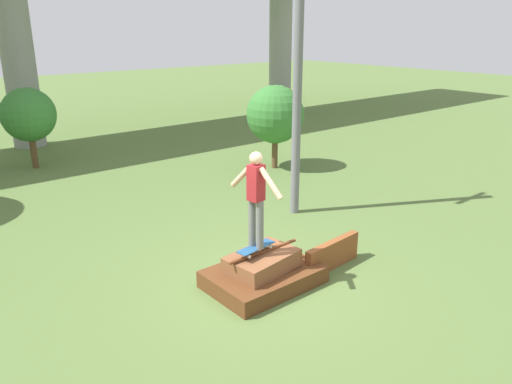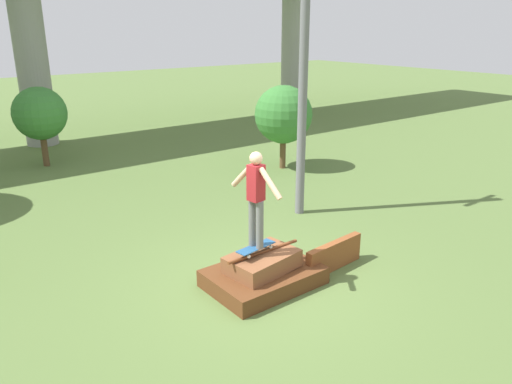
{
  "view_description": "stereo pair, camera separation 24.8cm",
  "coord_description": "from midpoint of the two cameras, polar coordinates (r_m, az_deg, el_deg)",
  "views": [
    {
      "loc": [
        -4.84,
        -5.74,
        4.19
      ],
      "look_at": [
        -0.14,
        0.03,
        1.68
      ],
      "focal_mm": 35.0,
      "sensor_mm": 36.0,
      "label": 1
    },
    {
      "loc": [
        -4.65,
        -5.89,
        4.19
      ],
      "look_at": [
        -0.14,
        0.03,
        1.68
      ],
      "focal_mm": 35.0,
      "sensor_mm": 36.0,
      "label": 2
    }
  ],
  "objects": [
    {
      "name": "ground_plane",
      "position": [
        8.6,
        1.7,
        -10.53
      ],
      "size": [
        80.0,
        80.0,
        0.0
      ],
      "primitive_type": "plane",
      "color": "#567038"
    },
    {
      "name": "scrap_pile",
      "position": [
        8.48,
        1.67,
        -9.2
      ],
      "size": [
        1.85,
        1.32,
        0.65
      ],
      "color": "#5B3319",
      "rests_on": "ground_plane"
    },
    {
      "name": "scrap_plank_loose",
      "position": [
        9.11,
        9.67,
        -7.19
      ],
      "size": [
        1.37,
        0.26,
        0.52
      ],
      "color": "brown",
      "rests_on": "ground_plane"
    },
    {
      "name": "skateboard",
      "position": [
        8.21,
        0.87,
        -6.35
      ],
      "size": [
        0.76,
        0.32,
        0.09
      ],
      "color": "#23517F",
      "rests_on": "scrap_pile"
    },
    {
      "name": "skater",
      "position": [
        7.86,
        0.9,
        -0.19
      ],
      "size": [
        0.25,
        1.08,
        1.59
      ],
      "color": "slate",
      "rests_on": "skateboard"
    },
    {
      "name": "utility_pole",
      "position": [
        10.99,
        6.16,
        15.29
      ],
      "size": [
        1.3,
        0.2,
        6.89
      ],
      "color": "slate",
      "rests_on": "ground_plane"
    },
    {
      "name": "tree_behind_left",
      "position": [
        16.52,
        -23.08,
        8.23
      ],
      "size": [
        1.6,
        1.6,
        2.43
      ],
      "color": "brown",
      "rests_on": "ground_plane"
    },
    {
      "name": "tree_behind_right",
      "position": [
        15.0,
        3.63,
        8.81
      ],
      "size": [
        1.72,
        1.72,
        2.51
      ],
      "color": "brown",
      "rests_on": "ground_plane"
    }
  ]
}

